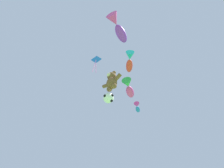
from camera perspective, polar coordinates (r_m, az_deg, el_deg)
teddy_bear_kite at (r=11.97m, az=-0.14°, el=1.17°), size 2.00×0.88×2.03m
soccer_ball_kite at (r=10.91m, az=-1.31°, el=-5.29°), size 0.87×0.86×0.80m
fish_kite_violet at (r=11.63m, az=2.16°, el=20.88°), size 1.36×2.44×0.85m
fish_kite_crimson at (r=12.96m, az=6.71°, el=8.68°), size 1.81×1.92×0.71m
fish_kite_magenta at (r=14.76m, az=6.39°, el=-1.42°), size 1.80×2.50×0.93m
fish_kite_cobalt at (r=16.72m, az=9.63°, el=-8.70°), size 1.19×1.57×0.58m
diamond_kite at (r=15.06m, az=-6.09°, el=8.78°), size 0.92×0.70×2.90m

